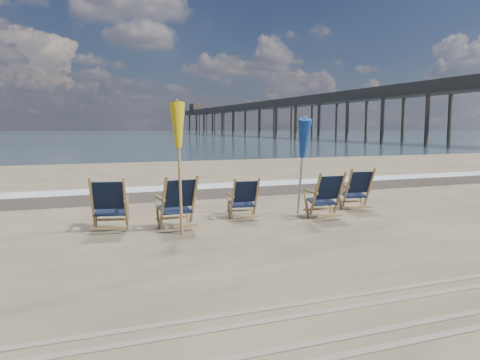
{
  "coord_description": "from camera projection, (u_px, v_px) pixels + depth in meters",
  "views": [
    {
      "loc": [
        -3.46,
        -6.67,
        1.98
      ],
      "look_at": [
        0.0,
        2.2,
        0.9
      ],
      "focal_mm": 35.0,
      "sensor_mm": 36.0,
      "label": 1
    }
  ],
  "objects": [
    {
      "name": "beach_chair_3",
      "position": [
        340.0,
        195.0,
        10.08
      ],
      "size": [
        0.7,
        0.78,
        1.05
      ],
      "primitive_type": null,
      "rotation": [
        0.0,
        0.0,
        3.1
      ],
      "color": "black",
      "rests_on": "ground"
    },
    {
      "name": "umbrella_yellow",
      "position": [
        179.0,
        132.0,
        8.63
      ],
      "size": [
        0.3,
        0.3,
        2.44
      ],
      "color": "#AF864E",
      "rests_on": "ground"
    },
    {
      "name": "beach_chair_1",
      "position": [
        194.0,
        202.0,
        9.06
      ],
      "size": [
        0.75,
        0.83,
        1.09
      ],
      "primitive_type": null,
      "rotation": [
        0.0,
        0.0,
        3.21
      ],
      "color": "black",
      "rests_on": "ground"
    },
    {
      "name": "umbrella_blue",
      "position": [
        301.0,
        141.0,
        10.39
      ],
      "size": [
        0.3,
        0.3,
        2.19
      ],
      "color": "#A5A5AD",
      "rests_on": "ground"
    },
    {
      "name": "wet_sand_strip",
      "position": [
        184.0,
        194.0,
        13.94
      ],
      "size": [
        200.0,
        2.6,
        0.0
      ],
      "primitive_type": "cube",
      "color": "#42362A",
      "rests_on": "ground"
    },
    {
      "name": "beach_chair_2",
      "position": [
        256.0,
        198.0,
        10.01
      ],
      "size": [
        0.66,
        0.73,
        0.93
      ],
      "primitive_type": null,
      "rotation": [
        0.0,
        0.0,
        3.04
      ],
      "color": "black",
      "rests_on": "ground"
    },
    {
      "name": "ocean",
      "position": [
        71.0,
        135.0,
        126.16
      ],
      "size": [
        400.0,
        400.0,
        0.0
      ],
      "primitive_type": "plane",
      "color": "#354C58",
      "rests_on": "ground"
    },
    {
      "name": "tire_tracks",
      "position": [
        408.0,
        310.0,
        5.05
      ],
      "size": [
        80.0,
        1.3,
        0.01
      ],
      "primitive_type": null,
      "color": "gray",
      "rests_on": "ground"
    },
    {
      "name": "beach_chair_4",
      "position": [
        370.0,
        189.0,
        11.13
      ],
      "size": [
        0.75,
        0.82,
        1.03
      ],
      "primitive_type": null,
      "rotation": [
        0.0,
        0.0,
        3.02
      ],
      "color": "black",
      "rests_on": "ground"
    },
    {
      "name": "fishing_pier",
      "position": [
        289.0,
        113.0,
        89.35
      ],
      "size": [
        4.4,
        140.0,
        9.3
      ],
      "primitive_type": null,
      "color": "brown",
      "rests_on": "ground"
    },
    {
      "name": "beach_chair_0",
      "position": [
        125.0,
        204.0,
        8.78
      ],
      "size": [
        0.85,
        0.91,
        1.08
      ],
      "primitive_type": null,
      "rotation": [
        0.0,
        0.0,
        2.91
      ],
      "color": "black",
      "rests_on": "ground"
    },
    {
      "name": "surf_foam",
      "position": [
        173.0,
        188.0,
        15.33
      ],
      "size": [
        200.0,
        1.4,
        0.01
      ],
      "primitive_type": "cube",
      "color": "silver",
      "rests_on": "ground"
    }
  ]
}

